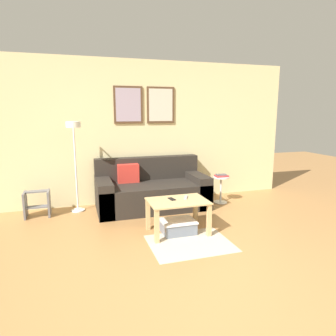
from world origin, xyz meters
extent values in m
plane|color=#A87542|center=(0.00, 0.00, 0.00)|extent=(16.00, 16.00, 0.00)
cube|color=beige|center=(0.00, 3.14, 1.27)|extent=(5.60, 0.06, 2.55)
cube|color=#513823|center=(-0.30, 3.09, 1.77)|extent=(0.51, 0.02, 0.64)
cube|color=#A393A8|center=(-0.30, 3.08, 1.77)|extent=(0.44, 0.01, 0.57)
cube|color=#513823|center=(0.29, 3.09, 1.77)|extent=(0.51, 0.02, 0.64)
cube|color=beige|center=(0.29, 3.08, 1.77)|extent=(0.44, 0.01, 0.57)
cube|color=#C1B299|center=(0.10, 1.08, 0.00)|extent=(1.03, 0.81, 0.01)
cube|color=#28231E|center=(0.00, 2.61, 0.22)|extent=(1.87, 0.91, 0.44)
cube|color=#28231E|center=(0.00, 2.97, 0.64)|extent=(1.87, 0.20, 0.41)
cube|color=#28231E|center=(-0.82, 2.61, 0.28)|extent=(0.24, 0.91, 0.56)
cube|color=#28231E|center=(0.81, 2.61, 0.28)|extent=(0.24, 0.91, 0.56)
cube|color=red|center=(-0.38, 2.80, 0.60)|extent=(0.36, 0.14, 0.32)
cube|color=tan|center=(0.06, 1.46, 0.45)|extent=(0.80, 0.55, 0.02)
cube|color=tan|center=(-0.30, 1.23, 0.22)|extent=(0.06, 0.06, 0.44)
cube|color=tan|center=(0.42, 1.23, 0.22)|extent=(0.06, 0.06, 0.44)
cube|color=tan|center=(-0.30, 1.70, 0.22)|extent=(0.06, 0.06, 0.44)
cube|color=tan|center=(0.42, 1.70, 0.22)|extent=(0.06, 0.06, 0.44)
cube|color=slate|center=(0.06, 1.45, 0.08)|extent=(0.44, 0.33, 0.16)
cube|color=silver|center=(0.06, 1.45, 0.17)|extent=(0.46, 0.36, 0.02)
cylinder|color=white|center=(-1.24, 2.84, 0.01)|extent=(0.22, 0.22, 0.02)
cylinder|color=white|center=(-1.24, 2.84, 0.75)|extent=(0.03, 0.03, 1.47)
cylinder|color=white|center=(-1.24, 2.72, 1.49)|extent=(0.02, 0.24, 0.02)
cylinder|color=white|center=(-1.24, 2.60, 1.46)|extent=(0.22, 0.22, 0.09)
cylinder|color=silver|center=(1.27, 2.54, 0.01)|extent=(0.25, 0.25, 0.01)
cylinder|color=silver|center=(1.27, 2.54, 0.24)|extent=(0.04, 0.04, 0.45)
cylinder|color=silver|center=(1.27, 2.54, 0.48)|extent=(0.29, 0.29, 0.02)
cube|color=#B73333|center=(1.28, 2.55, 0.50)|extent=(0.24, 0.16, 0.03)
cube|color=#4C4C51|center=(1.28, 2.56, 0.52)|extent=(0.21, 0.15, 0.01)
cube|color=#99999E|center=(0.21, 1.54, 0.47)|extent=(0.10, 0.15, 0.02)
cube|color=black|center=(0.00, 1.54, 0.47)|extent=(0.09, 0.15, 0.01)
cube|color=slate|center=(-2.03, 2.74, 0.20)|extent=(0.03, 0.29, 0.41)
cube|color=slate|center=(-1.68, 2.74, 0.20)|extent=(0.03, 0.29, 0.41)
cube|color=slate|center=(-1.86, 2.69, 0.17)|extent=(0.32, 0.13, 0.02)
cube|color=slate|center=(-1.86, 2.79, 0.40)|extent=(0.32, 0.13, 0.02)
camera|label=1|loc=(-1.23, -2.23, 1.64)|focal=32.00mm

